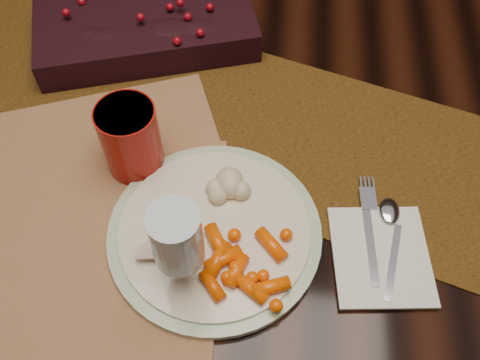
# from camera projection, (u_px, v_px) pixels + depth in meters

# --- Properties ---
(floor) EXTENTS (5.00, 5.00, 0.00)m
(floor) POSITION_uv_depth(u_px,v_px,m) (257.00, 265.00, 1.54)
(floor) COLOR black
(floor) RESTS_ON ground
(dining_table) EXTENTS (1.80, 1.00, 0.75)m
(dining_table) POSITION_uv_depth(u_px,v_px,m) (262.00, 196.00, 1.23)
(dining_table) COLOR black
(dining_table) RESTS_ON floor
(table_runner) EXTENTS (1.54, 0.76, 0.00)m
(table_runner) POSITION_uv_depth(u_px,v_px,m) (296.00, 137.00, 0.84)
(table_runner) COLOR #4D2B14
(table_runner) RESTS_ON dining_table
(centerpiece) EXTENTS (0.42, 0.29, 0.08)m
(centerpiece) POSITION_uv_depth(u_px,v_px,m) (145.00, 23.00, 0.93)
(centerpiece) COLOR black
(centerpiece) RESTS_ON table_runner
(placemat_main) EXTENTS (0.51, 0.39, 0.00)m
(placemat_main) POSITION_uv_depth(u_px,v_px,m) (43.00, 239.00, 0.74)
(placemat_main) COLOR brown
(placemat_main) RESTS_ON dining_table
(placemat_second) EXTENTS (0.49, 0.42, 0.00)m
(placemat_second) POSITION_uv_depth(u_px,v_px,m) (90.00, 169.00, 0.81)
(placemat_second) COLOR brown
(placemat_second) RESTS_ON dining_table
(dinner_plate) EXTENTS (0.37, 0.37, 0.02)m
(dinner_plate) POSITION_uv_depth(u_px,v_px,m) (215.00, 232.00, 0.74)
(dinner_plate) COLOR beige
(dinner_plate) RESTS_ON placemat_main
(baby_carrots) EXTENTS (0.10, 0.08, 0.02)m
(baby_carrots) POSITION_uv_depth(u_px,v_px,m) (241.00, 265.00, 0.69)
(baby_carrots) COLOR #F15001
(baby_carrots) RESTS_ON dinner_plate
(mashed_potatoes) EXTENTS (0.09, 0.08, 0.04)m
(mashed_potatoes) POSITION_uv_depth(u_px,v_px,m) (228.00, 184.00, 0.75)
(mashed_potatoes) COLOR tan
(mashed_potatoes) RESTS_ON dinner_plate
(turkey_shreds) EXTENTS (0.08, 0.08, 0.02)m
(turkey_shreds) POSITION_uv_depth(u_px,v_px,m) (165.00, 249.00, 0.71)
(turkey_shreds) COLOR gray
(turkey_shreds) RESTS_ON dinner_plate
(napkin) EXTENTS (0.14, 0.16, 0.01)m
(napkin) POSITION_uv_depth(u_px,v_px,m) (381.00, 256.00, 0.72)
(napkin) COLOR silver
(napkin) RESTS_ON placemat_main
(fork) EXTENTS (0.03, 0.15, 0.00)m
(fork) POSITION_uv_depth(u_px,v_px,m) (370.00, 234.00, 0.74)
(fork) COLOR #B5B5BB
(fork) RESTS_ON napkin
(spoon) EXTENTS (0.06, 0.15, 0.00)m
(spoon) POSITION_uv_depth(u_px,v_px,m) (392.00, 245.00, 0.73)
(spoon) COLOR silver
(spoon) RESTS_ON napkin
(red_cup) EXTENTS (0.10, 0.10, 0.12)m
(red_cup) POSITION_uv_depth(u_px,v_px,m) (131.00, 139.00, 0.76)
(red_cup) COLOR #970F08
(red_cup) RESTS_ON placemat_main
(wine_glass) EXTENTS (0.07, 0.07, 0.17)m
(wine_glass) POSITION_uv_depth(u_px,v_px,m) (180.00, 254.00, 0.64)
(wine_glass) COLOR white
(wine_glass) RESTS_ON dining_table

